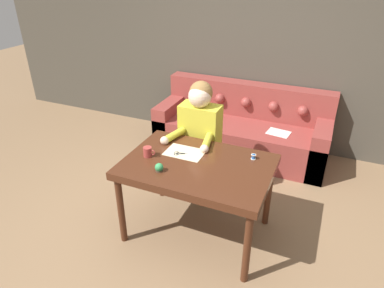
{
  "coord_description": "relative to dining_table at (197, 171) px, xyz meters",
  "views": [
    {
      "loc": [
        1.04,
        -2.25,
        2.28
      ],
      "look_at": [
        -0.01,
        0.19,
        0.85
      ],
      "focal_mm": 32.0,
      "sensor_mm": 36.0,
      "label": 1
    }
  ],
  "objects": [
    {
      "name": "ground_plane",
      "position": [
        -0.1,
        -0.06,
        -0.68
      ],
      "size": [
        16.0,
        16.0,
        0.0
      ],
      "primitive_type": "plane",
      "color": "#846647"
    },
    {
      "name": "wall_back",
      "position": [
        -0.1,
        2.07,
        0.62
      ],
      "size": [
        8.0,
        0.06,
        2.6
      ],
      "color": "#474238",
      "rests_on": "ground_plane"
    },
    {
      "name": "dining_table",
      "position": [
        0.0,
        0.0,
        0.0
      ],
      "size": [
        1.26,
        0.87,
        0.75
      ],
      "color": "#472314",
      "rests_on": "ground_plane"
    },
    {
      "name": "couch",
      "position": [
        -0.06,
        1.67,
        -0.36
      ],
      "size": [
        2.19,
        0.81,
        0.88
      ],
      "color": "brown",
      "rests_on": "ground_plane"
    },
    {
      "name": "person",
      "position": [
        -0.22,
        0.58,
        -0.01
      ],
      "size": [
        0.48,
        0.57,
        1.28
      ],
      "color": "#33281E",
      "rests_on": "ground_plane"
    },
    {
      "name": "pattern_paper_main",
      "position": [
        -0.18,
        0.12,
        0.08
      ],
      "size": [
        0.35,
        0.24,
        0.0
      ],
      "color": "beige",
      "rests_on": "dining_table"
    },
    {
      "name": "scissors",
      "position": [
        -0.19,
        0.09,
        0.08
      ],
      "size": [
        0.23,
        0.13,
        0.01
      ],
      "color": "silver",
      "rests_on": "dining_table"
    },
    {
      "name": "mug",
      "position": [
        -0.45,
        -0.06,
        0.12
      ],
      "size": [
        0.11,
        0.08,
        0.09
      ],
      "color": "#9E3833",
      "rests_on": "dining_table"
    },
    {
      "name": "thread_spool",
      "position": [
        0.42,
        0.26,
        0.1
      ],
      "size": [
        0.04,
        0.04,
        0.05
      ],
      "color": "#3366B2",
      "rests_on": "dining_table"
    },
    {
      "name": "pin_cushion",
      "position": [
        -0.24,
        -0.24,
        0.11
      ],
      "size": [
        0.07,
        0.07,
        0.07
      ],
      "color": "#4C3828",
      "rests_on": "dining_table"
    }
  ]
}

